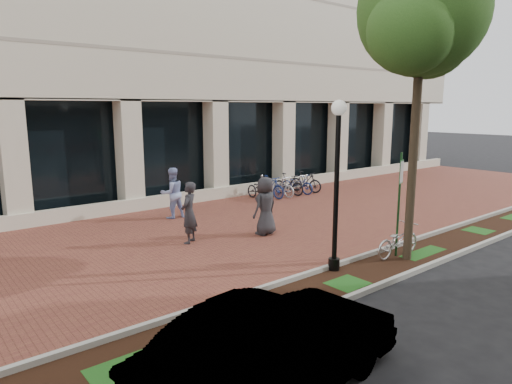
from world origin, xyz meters
TOP-DOWN VIEW (x-y plane):
  - ground at (0.00, 0.00)m, footprint 120.00×120.00m
  - brick_plaza at (0.00, 0.00)m, footprint 40.00×9.00m
  - planting_strip at (0.00, -5.25)m, footprint 40.00×1.50m
  - curb_plaza_side at (0.00, -4.50)m, footprint 40.00×0.12m
  - curb_street_side at (0.00, -6.00)m, footprint 40.00×0.12m
  - parking_sign at (1.08, -4.96)m, footprint 0.34×0.07m
  - lamppost at (-1.01, -4.60)m, footprint 0.36×0.36m
  - street_tree at (1.15, -5.24)m, footprint 3.72×3.10m
  - locked_bicycle at (1.09, -4.97)m, footprint 1.69×0.62m
  - pedestrian_left at (-2.57, -0.40)m, footprint 0.79×0.75m
  - pedestrian_mid at (-1.44, 2.65)m, footprint 0.91×0.72m
  - pedestrian_right at (-0.25, -1.10)m, footprint 0.98×0.72m
  - bollard at (3.67, 3.77)m, footprint 0.12×0.12m
  - bike_rack_cluster at (4.52, 3.25)m, footprint 3.52×1.78m
  - sedan_near_curb at (-5.39, -7.37)m, footprint 4.30×1.89m

SIDE VIEW (x-z plane):
  - ground at x=0.00m, z-range 0.00..0.00m
  - brick_plaza at x=0.00m, z-range 0.00..0.01m
  - planting_strip at x=0.00m, z-range 0.00..0.01m
  - curb_plaza_side at x=0.00m, z-range 0.00..0.12m
  - curb_street_side at x=0.00m, z-range 0.00..0.12m
  - locked_bicycle at x=1.09m, z-range 0.00..0.88m
  - bike_rack_cluster at x=4.52m, z-range -0.03..0.96m
  - bollard at x=3.67m, z-range 0.01..0.98m
  - sedan_near_curb at x=-5.39m, z-range 0.00..1.37m
  - pedestrian_left at x=-2.57m, z-range 0.00..1.82m
  - pedestrian_mid at x=-1.44m, z-range 0.00..1.83m
  - pedestrian_right at x=-0.25m, z-range 0.00..1.83m
  - parking_sign at x=1.08m, z-range 0.35..3.14m
  - lamppost at x=-1.01m, z-range 0.27..4.37m
  - street_tree at x=1.15m, z-range 2.11..9.86m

